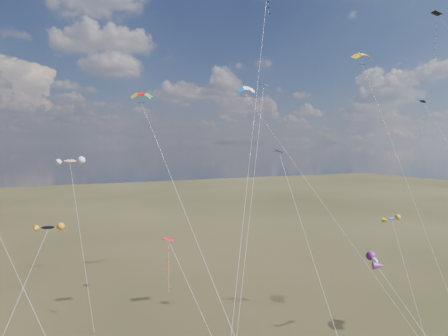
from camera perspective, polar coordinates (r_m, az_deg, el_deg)
name	(u,v)px	position (r m, az deg, el deg)	size (l,w,h in m)	color
diamond_navy_tall	(266,21)	(53.87, 6.01, 20.20)	(15.72, 18.92, 43.33)	#0A0747
diamond_black_mid	(303,226)	(34.31, 11.19, -8.20)	(1.07, 12.97, 21.22)	black
diamond_red_low	(172,271)	(34.47, -7.45, -14.38)	(5.14, 7.91, 14.01)	#A61726
diamond_navy_right	(429,134)	(56.65, 27.23, 4.33)	(8.87, 13.02, 27.23)	#121C4F
diamond_orange_center	(257,145)	(50.13, 4.78, 3.23)	(13.74, 17.14, 30.10)	orange
parafoil_yellow	(363,55)	(53.75, 19.23, 14.95)	(4.91, 19.73, 33.40)	#FAAC08
parafoil_blue_white	(247,89)	(50.88, 3.36, 11.15)	(12.76, 19.58, 29.31)	blue
parafoil_tricolor	(142,96)	(40.60, -11.62, 10.07)	(5.51, 22.10, 27.20)	gold
novelty_black_orange	(48,228)	(51.59, -23.86, -7.81)	(7.53, 9.77, 12.40)	black
novelty_white_purple	(375,261)	(35.82, 20.79, -12.30)	(4.79, 10.80, 12.61)	white
novelty_redwhite_stripe	(70,162)	(63.83, -21.15, 0.86)	(3.77, 17.98, 19.75)	#ED3F20
novelty_blue_yellow	(392,219)	(49.53, 22.88, -6.79)	(3.96, 8.48, 13.58)	#1141B6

